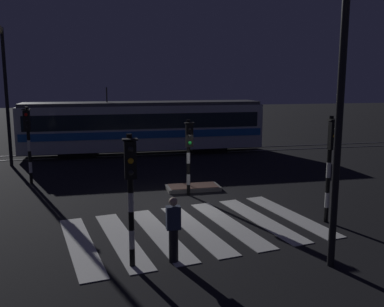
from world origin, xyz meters
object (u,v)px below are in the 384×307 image
(traffic_light_corner_near_right, at_px, (331,153))
(tram, at_px, (144,126))
(traffic_light_median_centre, at_px, (189,146))
(pedestrian_waiting_at_kerb, at_px, (173,229))
(street_lamp_trackside_left, at_px, (4,80))
(traffic_light_corner_far_left, at_px, (28,134))
(traffic_light_kerb_mid_left, at_px, (131,181))
(street_lamp_near_kerb, at_px, (347,90))

(traffic_light_corner_near_right, distance_m, tram, 15.19)
(traffic_light_median_centre, distance_m, pedestrian_waiting_at_kerb, 6.42)
(pedestrian_waiting_at_kerb, bearing_deg, street_lamp_trackside_left, 114.69)
(traffic_light_median_centre, relative_size, street_lamp_trackside_left, 0.42)
(traffic_light_corner_near_right, bearing_deg, traffic_light_corner_far_left, 142.85)
(street_lamp_trackside_left, bearing_deg, traffic_light_median_centre, -43.76)
(traffic_light_kerb_mid_left, bearing_deg, traffic_light_median_centre, 65.75)
(traffic_light_median_centre, distance_m, street_lamp_trackside_left, 11.51)
(traffic_light_corner_near_right, xyz_separation_m, street_lamp_trackside_left, (-11.80, 11.98, 2.31))
(traffic_light_kerb_mid_left, relative_size, pedestrian_waiting_at_kerb, 1.96)
(traffic_light_corner_near_right, xyz_separation_m, pedestrian_waiting_at_kerb, (-5.44, -1.85, -1.43))
(street_lamp_trackside_left, bearing_deg, pedestrian_waiting_at_kerb, -65.31)
(street_lamp_near_kerb, bearing_deg, tram, 98.64)
(tram, bearing_deg, street_lamp_trackside_left, -161.02)
(tram, xyz_separation_m, pedestrian_waiting_at_kerb, (-1.12, -16.40, -0.87))
(street_lamp_trackside_left, bearing_deg, traffic_light_corner_near_right, -45.43)
(traffic_light_kerb_mid_left, distance_m, street_lamp_trackside_left, 15.13)
(traffic_light_median_centre, relative_size, street_lamp_near_kerb, 0.44)
(traffic_light_kerb_mid_left, height_order, pedestrian_waiting_at_kerb, traffic_light_kerb_mid_left)
(street_lamp_near_kerb, distance_m, tram, 18.15)
(traffic_light_corner_far_left, height_order, street_lamp_near_kerb, street_lamp_near_kerb)
(traffic_light_corner_far_left, bearing_deg, traffic_light_corner_near_right, -37.15)
(traffic_light_kerb_mid_left, relative_size, tram, 0.22)
(traffic_light_corner_near_right, bearing_deg, traffic_light_kerb_mid_left, -163.00)
(traffic_light_kerb_mid_left, bearing_deg, street_lamp_near_kerb, -14.00)
(traffic_light_corner_far_left, relative_size, pedestrian_waiting_at_kerb, 2.01)
(traffic_light_corner_far_left, distance_m, street_lamp_trackside_left, 5.12)
(traffic_light_corner_near_right, relative_size, tram, 0.23)
(traffic_light_kerb_mid_left, xyz_separation_m, street_lamp_trackside_left, (-5.30, 13.96, 2.41))
(traffic_light_kerb_mid_left, bearing_deg, traffic_light_corner_near_right, 17.00)
(street_lamp_trackside_left, bearing_deg, traffic_light_corner_far_left, -69.32)
(traffic_light_corner_far_left, xyz_separation_m, tram, (5.87, 6.83, -0.53))
(street_lamp_trackside_left, xyz_separation_m, pedestrian_waiting_at_kerb, (6.36, -13.83, -3.74))
(traffic_light_corner_far_left, xyz_separation_m, traffic_light_kerb_mid_left, (3.69, -9.71, -0.06))
(traffic_light_kerb_mid_left, height_order, street_lamp_near_kerb, street_lamp_near_kerb)
(street_lamp_trackside_left, height_order, tram, street_lamp_trackside_left)
(tram, bearing_deg, pedestrian_waiting_at_kerb, -93.90)
(traffic_light_corner_near_right, height_order, street_lamp_near_kerb, street_lamp_near_kerb)
(traffic_light_corner_far_left, height_order, traffic_light_corner_near_right, traffic_light_corner_near_right)
(traffic_light_median_centre, bearing_deg, street_lamp_trackside_left, 136.24)
(street_lamp_trackside_left, distance_m, pedestrian_waiting_at_kerb, 15.67)
(traffic_light_corner_far_left, height_order, street_lamp_trackside_left, street_lamp_trackside_left)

